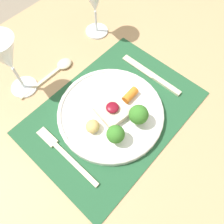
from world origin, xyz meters
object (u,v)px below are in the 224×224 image
at_px(dinner_plate, 113,114).
at_px(wine_glass_far, 6,57).
at_px(fork, 63,152).
at_px(spoon, 58,69).
at_px(knife, 155,77).

xyz_separation_m(dinner_plate, wine_glass_far, (-0.10, 0.26, 0.11)).
xyz_separation_m(dinner_plate, fork, (-0.16, 0.03, -0.01)).
bearing_deg(spoon, fork, -126.78).
distance_m(knife, wine_glass_far, 0.40).
distance_m(fork, knife, 0.34).
bearing_deg(wine_glass_far, knife, -42.90).
bearing_deg(dinner_plate, wine_glass_far, 111.65).
bearing_deg(fork, wine_glass_far, 76.55).
relative_size(spoon, wine_glass_far, 1.04).
distance_m(fork, wine_glass_far, 0.27).
xyz_separation_m(fork, knife, (0.34, -0.03, 0.00)).
distance_m(fork, spoon, 0.27).
bearing_deg(dinner_plate, spoon, 88.15).
height_order(dinner_plate, fork, dinner_plate).
height_order(dinner_plate, spoon, dinner_plate).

